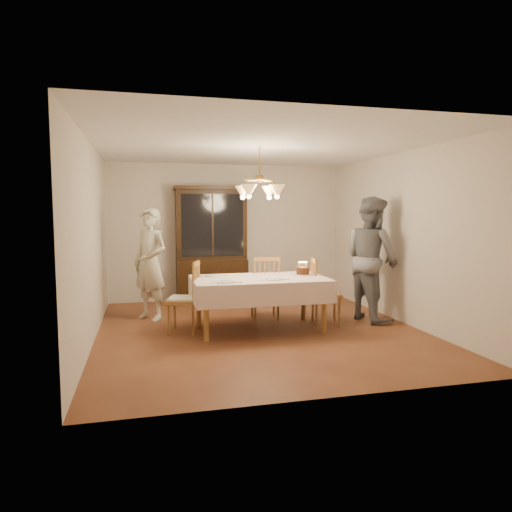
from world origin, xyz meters
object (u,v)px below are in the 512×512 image
object	(u,v)px
chair_far_side	(265,291)
birthday_cake	(303,272)
dining_table	(259,283)
china_hutch	(211,247)
elderly_woman	(150,264)

from	to	relation	value
chair_far_side	birthday_cake	size ratio (longest dim) A/B	3.33
dining_table	birthday_cake	distance (m)	0.71
china_hutch	elderly_woman	distance (m)	1.66
dining_table	birthday_cake	size ratio (longest dim) A/B	6.33
dining_table	chair_far_side	distance (m)	0.75
birthday_cake	china_hutch	bearing A→B (deg)	115.84
elderly_woman	birthday_cake	distance (m)	2.39
birthday_cake	elderly_woman	bearing A→B (deg)	156.31
chair_far_side	elderly_woman	size ratio (longest dim) A/B	0.57
china_hutch	birthday_cake	bearing A→B (deg)	-64.16
chair_far_side	dining_table	bearing A→B (deg)	-111.47
dining_table	chair_far_side	bearing A→B (deg)	68.53
china_hutch	chair_far_side	world-z (taller)	china_hutch
chair_far_side	birthday_cake	distance (m)	0.80
dining_table	china_hutch	size ratio (longest dim) A/B	0.88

